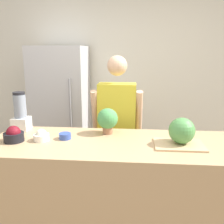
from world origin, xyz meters
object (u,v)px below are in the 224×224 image
at_px(refrigerator, 62,110).
at_px(bowl_small_blue, 65,136).
at_px(person, 117,129).
at_px(blender, 21,113).
at_px(bowl_cherries, 14,135).
at_px(bowl_cream, 41,136).
at_px(watermelon, 182,131).
at_px(potted_plant, 108,119).

height_order(refrigerator, bowl_small_blue, refrigerator).
xyz_separation_m(refrigerator, person, (0.81, -0.68, -0.03)).
bearing_deg(blender, bowl_cherries, -76.51).
bearing_deg(bowl_small_blue, blender, 155.33).
bearing_deg(bowl_cream, watermelon, 0.02).
relative_size(blender, potted_plant, 1.55).
height_order(bowl_cherries, potted_plant, potted_plant).
bearing_deg(watermelon, bowl_small_blue, 176.79).
bearing_deg(person, watermelon, -49.85).
bearing_deg(bowl_cherries, bowl_cream, 10.21).
distance_m(bowl_cherries, bowl_cream, 0.23).
bearing_deg(bowl_small_blue, bowl_cherries, -166.97).
distance_m(refrigerator, person, 1.06).
relative_size(bowl_small_blue, potted_plant, 0.43).
bearing_deg(person, blender, -156.54).
height_order(person, bowl_small_blue, person).
relative_size(bowl_cherries, bowl_cream, 1.26).
distance_m(bowl_small_blue, blender, 0.55).
relative_size(person, watermelon, 7.66).
bearing_deg(refrigerator, bowl_small_blue, -72.67).
bearing_deg(bowl_small_blue, bowl_cream, -163.72).
height_order(watermelon, potted_plant, potted_plant).
bearing_deg(potted_plant, watermelon, -20.57).
distance_m(refrigerator, bowl_small_blue, 1.35).
bearing_deg(bowl_cherries, blender, 103.49).
bearing_deg(person, bowl_cream, -131.82).
bearing_deg(blender, watermelon, -10.80).
distance_m(watermelon, bowl_small_blue, 0.98).
xyz_separation_m(refrigerator, bowl_cherries, (-0.01, -1.39, 0.11)).
distance_m(person, potted_plant, 0.49).
bearing_deg(refrigerator, bowl_cream, -80.95).
relative_size(refrigerator, potted_plant, 7.26).
height_order(watermelon, bowl_small_blue, watermelon).
relative_size(person, bowl_cherries, 9.68).
xyz_separation_m(bowl_cream, bowl_small_blue, (0.19, 0.06, -0.01)).
distance_m(person, watermelon, 0.90).
relative_size(person, bowl_cream, 12.18).
xyz_separation_m(person, potted_plant, (-0.06, -0.44, 0.22)).
distance_m(refrigerator, bowl_cherries, 1.39).
xyz_separation_m(person, bowl_small_blue, (-0.41, -0.61, 0.11)).
xyz_separation_m(refrigerator, blender, (-0.09, -1.07, 0.21)).
xyz_separation_m(person, blender, (-0.90, -0.39, 0.25)).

